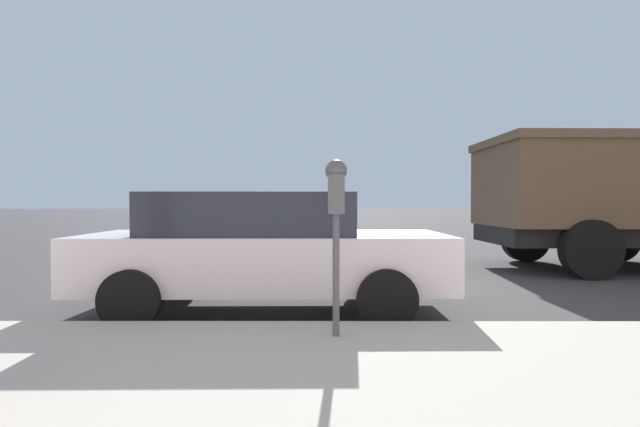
% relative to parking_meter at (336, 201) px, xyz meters
% --- Properties ---
extents(ground_plane, '(220.00, 220.00, 0.00)m').
position_rel_parking_meter_xyz_m(ground_plane, '(2.73, 0.49, -1.34)').
color(ground_plane, '#3D3A3A').
extents(parking_meter, '(0.21, 0.19, 1.52)m').
position_rel_parking_meter_xyz_m(parking_meter, '(0.00, 0.00, 0.00)').
color(parking_meter, '#4C5156').
rests_on(parking_meter, sidewalk).
extents(car_white, '(2.05, 4.33, 1.45)m').
position_rel_parking_meter_xyz_m(car_white, '(1.77, 0.84, -0.57)').
color(car_white, silver).
rests_on(car_white, ground_plane).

